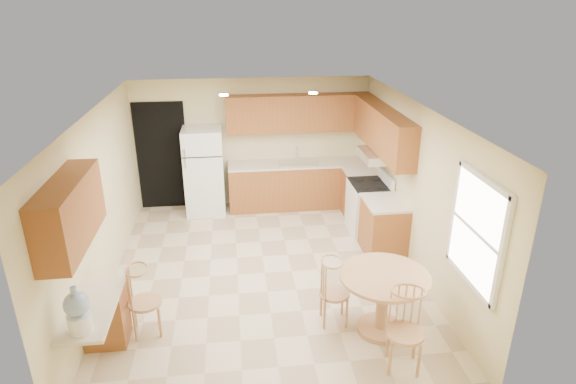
{
  "coord_description": "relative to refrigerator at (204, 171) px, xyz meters",
  "views": [
    {
      "loc": [
        -0.41,
        -6.3,
        3.9
      ],
      "look_at": [
        0.39,
        0.3,
        1.19
      ],
      "focal_mm": 30.0,
      "sensor_mm": 36.0,
      "label": 1
    }
  ],
  "objects": [
    {
      "name": "chair_desk",
      "position": [
        -0.6,
        -3.69,
        -0.27
      ],
      "size": [
        0.4,
        0.52,
        0.91
      ],
      "rotation": [
        0.0,
        0.0,
        -1.39
      ],
      "color": "tan",
      "rests_on": "floor"
    },
    {
      "name": "stove",
      "position": [
        2.88,
        -1.22,
        -0.36
      ],
      "size": [
        0.65,
        0.76,
        1.09
      ],
      "color": "white",
      "rests_on": "floor"
    },
    {
      "name": "counter_back",
      "position": [
        1.83,
        0.05,
        0.06
      ],
      "size": [
        2.75,
        0.63,
        0.04
      ],
      "primitive_type": "cube",
      "color": "beige",
      "rests_on": "base_cab_back"
    },
    {
      "name": "base_cab_right_a",
      "position": [
        2.9,
        -0.54,
        -0.39
      ],
      "size": [
        0.6,
        0.59,
        0.87
      ],
      "primitive_type": "cube",
      "color": "#9B5827",
      "rests_on": "floor"
    },
    {
      "name": "sink",
      "position": [
        1.8,
        0.05,
        0.08
      ],
      "size": [
        0.78,
        0.44,
        0.01
      ],
      "primitive_type": "cube",
      "color": "silver",
      "rests_on": "counter_back"
    },
    {
      "name": "upper_cab_back",
      "position": [
        1.83,
        0.19,
        1.02
      ],
      "size": [
        2.75,
        0.33,
        0.7
      ],
      "primitive_type": "cube",
      "color": "#9B5827",
      "rests_on": "wall_back"
    },
    {
      "name": "window",
      "position": [
        3.18,
        -4.25,
        0.67
      ],
      "size": [
        0.06,
        1.12,
        1.3
      ],
      "color": "white",
      "rests_on": "wall_right"
    },
    {
      "name": "chair_table_b",
      "position": [
        2.34,
        -4.66,
        -0.24
      ],
      "size": [
        0.43,
        0.45,
        0.97
      ],
      "rotation": [
        0.0,
        0.0,
        2.91
      ],
      "color": "tan",
      "rests_on": "floor"
    },
    {
      "name": "counter_right_b",
      "position": [
        2.9,
        -2.0,
        0.06
      ],
      "size": [
        0.63,
        0.8,
        0.04
      ],
      "primitive_type": "cube",
      "color": "beige",
      "rests_on": "base_cab_right_b"
    },
    {
      "name": "can_light_b",
      "position": [
        1.85,
        -1.2,
        1.66
      ],
      "size": [
        0.14,
        0.14,
        0.02
      ],
      "primitive_type": "cylinder",
      "color": "white",
      "rests_on": "ceiling"
    },
    {
      "name": "can_light_a",
      "position": [
        0.45,
        -1.2,
        1.66
      ],
      "size": [
        0.14,
        0.14,
        0.02
      ],
      "primitive_type": "cylinder",
      "color": "white",
      "rests_on": "ceiling"
    },
    {
      "name": "counter_right_a",
      "position": [
        2.9,
        -0.54,
        0.06
      ],
      "size": [
        0.63,
        0.59,
        0.04
      ],
      "primitive_type": "cube",
      "color": "beige",
      "rests_on": "base_cab_right_a"
    },
    {
      "name": "upper_cab_right",
      "position": [
        3.04,
        -1.19,
        1.02
      ],
      "size": [
        0.33,
        2.42,
        0.7
      ],
      "primitive_type": "cube",
      "color": "#9B5827",
      "rests_on": "wall_right"
    },
    {
      "name": "range_hood",
      "position": [
        2.95,
        -1.22,
        0.59
      ],
      "size": [
        0.5,
        0.76,
        0.14
      ],
      "primitive_type": "cube",
      "color": "silver",
      "rests_on": "upper_cab_right"
    },
    {
      "name": "water_crock",
      "position": [
        -1.05,
        -4.52,
        0.18
      ],
      "size": [
        0.25,
        0.25,
        0.52
      ],
      "color": "white",
      "rests_on": "desk_top"
    },
    {
      "name": "base_cab_back",
      "position": [
        1.83,
        0.05,
        -0.39
      ],
      "size": [
        2.75,
        0.6,
        0.87
      ],
      "primitive_type": "cube",
      "color": "#9B5827",
      "rests_on": "floor"
    },
    {
      "name": "wall_left",
      "position": [
        -1.3,
        -2.4,
        0.42
      ],
      "size": [
        0.02,
        5.5,
        2.5
      ],
      "primitive_type": "cube",
      "color": "beige",
      "rests_on": "floor"
    },
    {
      "name": "wall_right",
      "position": [
        3.2,
        -2.4,
        0.42
      ],
      "size": [
        0.02,
        5.5,
        2.5
      ],
      "primitive_type": "cube",
      "color": "beige",
      "rests_on": "floor"
    },
    {
      "name": "floor",
      "position": [
        0.95,
        -2.4,
        -0.83
      ],
      "size": [
        5.5,
        5.5,
        0.0
      ],
      "primitive_type": "plane",
      "color": "beige",
      "rests_on": "ground"
    },
    {
      "name": "wall_front",
      "position": [
        0.95,
        -5.15,
        0.42
      ],
      "size": [
        4.5,
        0.02,
        2.5
      ],
      "primitive_type": "cube",
      "color": "beige",
      "rests_on": "floor"
    },
    {
      "name": "desk_pedestal",
      "position": [
        -1.05,
        -3.72,
        -0.47
      ],
      "size": [
        0.48,
        0.42,
        0.72
      ],
      "primitive_type": "cube",
      "color": "#9B5827",
      "rests_on": "floor"
    },
    {
      "name": "ceiling",
      "position": [
        0.95,
        -2.4,
        1.67
      ],
      "size": [
        4.5,
        5.5,
        0.02
      ],
      "primitive_type": "cube",
      "color": "white",
      "rests_on": "wall_back"
    },
    {
      "name": "base_cab_right_b",
      "position": [
        2.9,
        -2.0,
        -0.39
      ],
      "size": [
        0.6,
        0.8,
        0.87
      ],
      "primitive_type": "cube",
      "color": "#9B5827",
      "rests_on": "floor"
    },
    {
      "name": "upper_cab_left",
      "position": [
        -1.13,
        -4.0,
        1.02
      ],
      "size": [
        0.33,
        1.4,
        0.7
      ],
      "primitive_type": "cube",
      "color": "#9B5827",
      "rests_on": "wall_left"
    },
    {
      "name": "dining_table",
      "position": [
        2.29,
        -3.92,
        -0.3
      ],
      "size": [
        1.09,
        1.09,
        0.81
      ],
      "rotation": [
        0.0,
        0.0,
        -0.24
      ],
      "color": "tan",
      "rests_on": "floor"
    },
    {
      "name": "chair_table_a",
      "position": [
        1.74,
        -3.76,
        -0.29
      ],
      "size": [
        0.39,
        0.51,
        0.89
      ],
      "rotation": [
        0.0,
        0.0,
        -1.6
      ],
      "color": "tan",
      "rests_on": "floor"
    },
    {
      "name": "refrigerator",
      "position": [
        0.0,
        0.0,
        0.0
      ],
      "size": [
        0.73,
        0.71,
        1.65
      ],
      "color": "white",
      "rests_on": "floor"
    },
    {
      "name": "desk_top",
      "position": [
        -1.05,
        -4.1,
        -0.08
      ],
      "size": [
        0.5,
        1.2,
        0.04
      ],
      "primitive_type": "cube",
      "color": "beige",
      "rests_on": "desk_pedestal"
    },
    {
      "name": "doorway",
      "position": [
        -0.8,
        0.34,
        0.22
      ],
      "size": [
        0.9,
        0.02,
        2.1
      ],
      "primitive_type": "cube",
      "color": "black",
      "rests_on": "floor"
    },
    {
      "name": "wall_back",
      "position": [
        0.95,
        0.35,
        0.42
      ],
      "size": [
        4.5,
        0.02,
        2.5
      ],
      "primitive_type": "cube",
      "color": "beige",
      "rests_on": "floor"
    }
  ]
}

